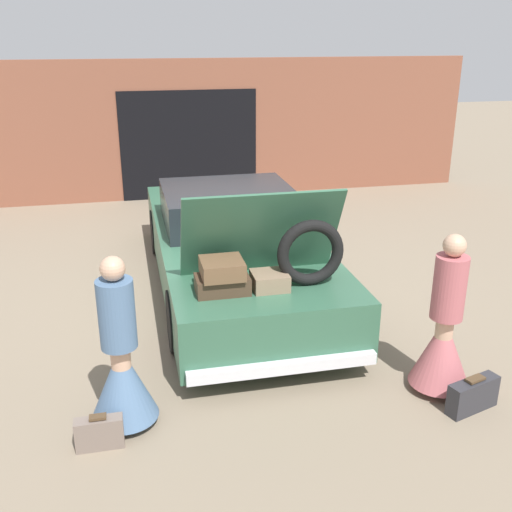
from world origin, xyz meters
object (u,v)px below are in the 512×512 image
at_px(person_left, 122,367).
at_px(person_right, 443,337).
at_px(suitcase_beside_left_person, 99,433).
at_px(suitcase_beside_right_person, 473,395).
at_px(car, 233,246).

xyz_separation_m(person_left, person_right, (3.00, -0.12, 0.00)).
distance_m(person_left, person_right, 3.00).
relative_size(person_left, suitcase_beside_left_person, 3.99).
distance_m(person_left, suitcase_beside_right_person, 3.20).
relative_size(person_right, suitcase_beside_left_person, 4.01).
xyz_separation_m(car, person_right, (1.50, -2.90, -0.03)).
height_order(person_left, person_right, person_right).
distance_m(person_left, suitcase_beside_left_person, 0.57).
relative_size(car, suitcase_beside_left_person, 13.18).
bearing_deg(car, suitcase_beside_left_person, -119.08).
xyz_separation_m(person_right, suitcase_beside_left_person, (-3.22, -0.19, -0.43)).
relative_size(suitcase_beside_left_person, suitcase_beside_right_person, 0.72).
bearing_deg(suitcase_beside_right_person, car, 116.43).
bearing_deg(suitcase_beside_right_person, suitcase_beside_left_person, 176.60).
xyz_separation_m(car, suitcase_beside_right_person, (1.63, -3.29, -0.44)).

